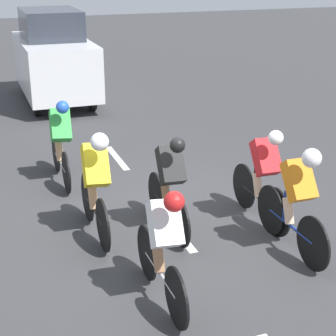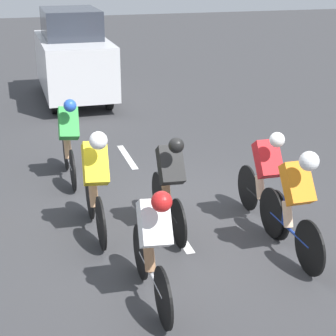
{
  "view_description": "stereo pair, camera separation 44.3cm",
  "coord_description": "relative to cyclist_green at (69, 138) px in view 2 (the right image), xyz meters",
  "views": [
    {
      "loc": [
        2.5,
        6.98,
        3.63
      ],
      "look_at": [
        0.11,
        0.32,
        0.95
      ],
      "focal_mm": 60.0,
      "sensor_mm": 36.0,
      "label": 1
    },
    {
      "loc": [
        2.08,
        7.11,
        3.63
      ],
      "look_at": [
        0.11,
        0.32,
        0.95
      ],
      "focal_mm": 60.0,
      "sensor_mm": 36.0,
      "label": 2
    }
  ],
  "objects": [
    {
      "name": "cyclist_red",
      "position": [
        -2.44,
        2.49,
        -0.01
      ],
      "size": [
        0.33,
        1.68,
        1.46
      ],
      "color": "black",
      "rests_on": "ground"
    },
    {
      "name": "cyclist_orange",
      "position": [
        -2.39,
        3.42,
        0.03
      ],
      "size": [
        0.32,
        1.72,
        1.51
      ],
      "color": "black",
      "rests_on": "ground"
    },
    {
      "name": "support_car",
      "position": [
        -0.83,
        -5.78,
        0.39
      ],
      "size": [
        1.7,
        3.91,
        2.35
      ],
      "color": "black",
      "rests_on": "ground"
    },
    {
      "name": "cyclist_green",
      "position": [
        0.0,
        0.0,
        0.0
      ],
      "size": [
        0.36,
        1.73,
        1.49
      ],
      "color": "black",
      "rests_on": "ground"
    },
    {
      "name": "cyclist_white",
      "position": [
        -0.44,
        3.93,
        -0.01
      ],
      "size": [
        0.36,
        1.67,
        1.45
      ],
      "color": "black",
      "rests_on": "ground"
    },
    {
      "name": "cyclist_yellow",
      "position": [
        -0.11,
        2.13,
        0.05
      ],
      "size": [
        0.36,
        1.68,
        1.56
      ],
      "color": "black",
      "rests_on": "ground"
    },
    {
      "name": "lane_stripe_far",
      "position": [
        -1.18,
        -0.9,
        -0.76
      ],
      "size": [
        0.12,
        1.4,
        0.01
      ],
      "primitive_type": "cube",
      "color": "white",
      "rests_on": "ground"
    },
    {
      "name": "cyclist_black",
      "position": [
        -1.09,
        2.32,
        -0.01
      ],
      "size": [
        0.34,
        1.67,
        1.46
      ],
      "color": "black",
      "rests_on": "ground"
    },
    {
      "name": "lane_stripe_mid",
      "position": [
        -1.18,
        2.3,
        -0.76
      ],
      "size": [
        0.12,
        1.4,
        0.01
      ],
      "primitive_type": "cube",
      "color": "white",
      "rests_on": "ground"
    },
    {
      "name": "ground_plane",
      "position": [
        -1.18,
        1.98,
        -0.77
      ],
      "size": [
        60.0,
        60.0,
        0.0
      ],
      "primitive_type": "plane",
      "color": "#38383A"
    }
  ]
}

